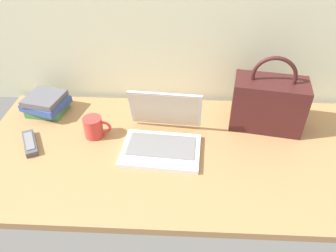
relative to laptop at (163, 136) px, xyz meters
The scene contains 6 objects.
desk 0.09m from the laptop, 32.40° to the right, with size 1.60×0.76×0.03m.
laptop is the anchor object (origin of this frame).
coffee_mug 0.29m from the laptop, behind, with size 0.12×0.08×0.09m.
remote_control_near 0.55m from the laptop, behind, with size 0.12×0.16×0.02m.
handbag 0.47m from the laptop, 19.53° to the left, with size 0.32×0.21×0.33m.
book_stack 0.59m from the laptop, 159.48° to the left, with size 0.22×0.21×0.09m.
Camera 1 is at (0.02, -0.98, 0.89)m, focal length 34.20 mm.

